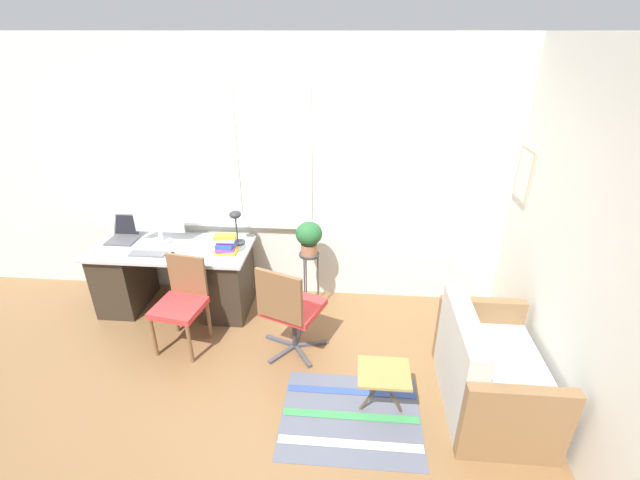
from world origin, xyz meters
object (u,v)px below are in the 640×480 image
Objects in this scene: desk_lamp at (236,221)px; book_stack at (226,244)px; mouse at (172,253)px; office_chair_swivel at (290,308)px; folding_stool at (384,376)px; monitor at (158,219)px; plant_stand at (309,263)px; potted_plant at (309,236)px; desk_chair_wooden at (182,301)px; laptop at (124,235)px; couch_loveseat at (488,374)px; keyboard at (148,254)px.

book_stack is at bearing -105.38° from desk_lamp.
mouse is 1.33m from office_chair_swivel.
mouse is 0.16× the size of folding_stool.
monitor is 1.43× the size of desk_lamp.
plant_stand is (1.32, 0.25, -0.19)m from mouse.
plant_stand is at bearing 90.00° from potted_plant.
folding_stool is (0.71, -1.33, -0.19)m from plant_stand.
desk_chair_wooden is at bearing 17.43° from office_chair_swivel.
office_chair_swivel is (0.65, -0.78, -0.48)m from desk_lamp.
folding_stool is at bearing -27.50° from laptop.
desk_lamp reaches higher than couch_loveseat.
potted_plant is at bearing 10.64° from mouse.
desk_chair_wooden is at bearing 159.39° from folding_stool.
keyboard is at bearing -176.10° from mouse.
laptop is 0.50× the size of plant_stand.
folding_stool is (1.51, -1.18, -0.45)m from book_stack.
laptop is at bearing 149.63° from desk_chair_wooden.
desk_chair_wooden is at bearing -149.76° from plant_stand.
monitor is at bearing 131.71° from desk_chair_wooden.
couch_loveseat is at bearing -174.57° from office_chair_swivel.
laptop is at bearing 154.55° from mouse.
potted_plant is (0.10, 0.72, 0.37)m from office_chair_swivel.
mouse is at bearing 0.28° from office_chair_swivel.
office_chair_swivel is at bearing -27.40° from monitor.
mouse is at bearing -169.36° from potted_plant.
potted_plant is (0.00, -0.00, 0.31)m from plant_stand.
keyboard is 1.59m from potted_plant.
desk_chair_wooden is 0.78× the size of couch_loveseat.
book_stack reaches higher than folding_stool.
plant_stand reaches higher than folding_stool.
desk_lamp is at bearing 136.23° from folding_stool.
book_stack is 0.96m from office_chair_swivel.
couch_loveseat is at bearing -16.40° from keyboard.
office_chair_swivel is at bearing 74.24° from couch_loveseat.
monitor is at bearing -2.96° from laptop.
office_chair_swivel is (1.44, -0.75, -0.48)m from monitor.
couch_loveseat is at bearing -23.60° from book_stack.
plant_stand is (0.10, 0.72, 0.06)m from office_chair_swivel.
mouse is at bearing -169.60° from book_stack.
keyboard is at bearing 148.94° from desk_chair_wooden.
potted_plant is at bearing -1.26° from monitor.
keyboard is at bearing 73.60° from couch_loveseat.
laptop reaches higher than book_stack.
folding_stool is (0.71, -1.33, -0.50)m from potted_plant.
keyboard is 5.54× the size of mouse.
plant_stand is 1.63× the size of folding_stool.
desk_chair_wooden is at bearing 78.73° from couch_loveseat.
couch_loveseat is at bearing -28.48° from desk_lamp.
keyboard is 0.65m from desk_chair_wooden.
mouse is at bearing 71.99° from couch_loveseat.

